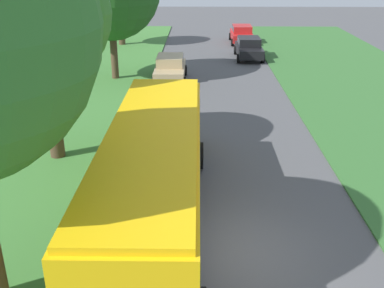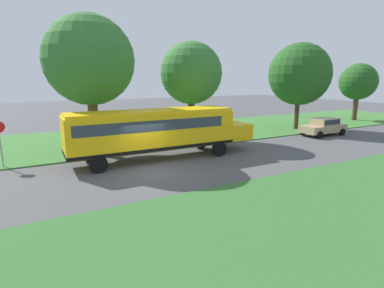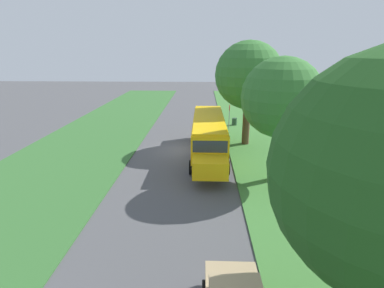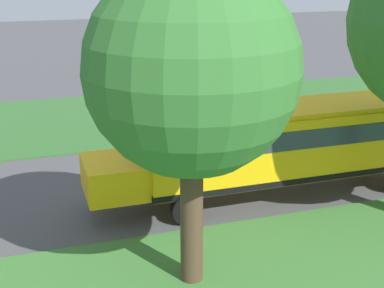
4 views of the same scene
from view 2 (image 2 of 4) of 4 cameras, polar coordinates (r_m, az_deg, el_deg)
ground_plane at (r=17.06m, az=-7.69°, el=-5.06°), size 120.00×120.00×0.00m
grass_verge at (r=26.39m, az=-15.35°, el=0.92°), size 12.00×80.00×0.08m
grass_far_side at (r=9.82m, az=12.23°, el=-18.84°), size 10.00×80.00×0.07m
school_bus at (r=19.09m, az=-6.67°, el=2.78°), size 2.85×12.42×3.16m
car_tan_nearest at (r=29.77m, az=23.79°, el=3.21°), size 2.02×4.40×1.56m
oak_tree_beside_bus at (r=21.24m, az=-18.56°, el=14.80°), size 5.84×5.84×9.16m
oak_tree_roadside_mid at (r=24.85m, az=-0.07°, el=13.17°), size 4.97×4.97×7.99m
oak_tree_far_end at (r=32.07m, az=20.01°, el=12.38°), size 6.04×6.04×8.51m
oak_tree_across_road at (r=41.88m, az=29.01°, el=10.47°), size 4.34×4.34×6.87m
stop_sign at (r=20.25m, az=-32.79°, el=0.89°), size 0.08×0.68×2.74m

